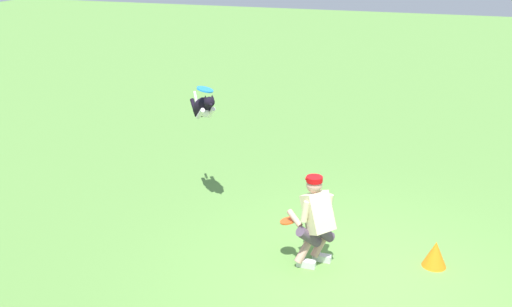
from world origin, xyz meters
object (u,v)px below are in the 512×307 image
Objects in this scene: person at (316,219)px; dog at (203,107)px; training_cone at (435,254)px; frisbee_held at (288,221)px; frisbee_flying at (205,89)px.

dog is at bearing 5.29° from person.
dog is at bearing -13.69° from training_cone.
person is at bearing 18.38° from dog.
dog is 2.57m from frisbee_held.
frisbee_held is (-1.86, 1.42, -1.06)m from dog.
dog reaches higher than frisbee_held.
frisbee_flying reaches higher than frisbee_held.
frisbee_held is (0.39, 0.01, -0.09)m from person.
person is 5.67× the size of frisbee_held.
person is 1.73m from training_cone.
training_cone is (-1.97, -0.49, -0.42)m from frisbee_held.
frisbee_flying is at bearing -34.84° from frisbee_held.
dog is at bearing -37.38° from frisbee_held.
training_cone is at bearing 169.13° from frisbee_flying.
person is 2.83m from dog.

